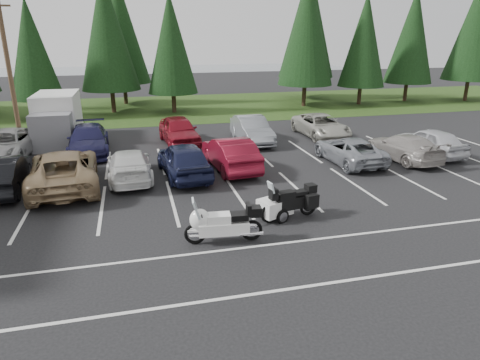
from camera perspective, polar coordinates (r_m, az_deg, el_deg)
name	(u,v)px	position (r m, az deg, el deg)	size (l,w,h in m)	color
ground	(231,206)	(16.73, -1.17, -3.44)	(120.00, 120.00, 0.00)	black
grass_strip	(172,108)	(39.75, -9.09, 9.48)	(80.00, 16.00, 0.01)	#1E3A12
lake_water	(178,76)	(70.77, -8.25, 13.58)	(70.00, 50.00, 0.02)	slate
utility_pole	(8,65)	(27.92, -28.50, 13.30)	(1.60, 0.26, 9.00)	#473321
box_truck	(56,119)	(28.39, -23.33, 7.42)	(2.40, 5.60, 2.90)	silver
stall_markings	(221,189)	(18.56, -2.56, -1.14)	(32.00, 16.00, 0.01)	silver
conifer_3	(31,49)	(37.18, -26.05, 15.41)	(3.87, 3.87, 9.02)	#332316
conifer_4	(107,32)	(38.02, -17.37, 18.37)	(4.80, 4.80, 11.17)	#332316
conifer_5	(171,43)	(36.86, -9.18, 17.55)	(4.14, 4.14, 9.63)	#332316
conifer_6	(307,30)	(40.27, 8.94, 19.20)	(4.93, 4.93, 11.48)	#332316
conifer_7	(364,40)	(42.42, 16.24, 17.47)	(4.27, 4.27, 9.94)	#332316
conifer_8	(412,36)	(46.04, 21.99, 17.39)	(4.53, 4.53, 10.56)	#332316
conifer_9	(477,26)	(48.76, 29.07, 17.52)	(5.19, 5.19, 12.10)	#332316
conifer_back_b	(120,29)	(42.59, -15.72, 18.81)	(4.97, 4.97, 11.58)	#332316
conifer_back_c	(308,22)	(45.39, 9.05, 20.13)	(5.50, 5.50, 12.81)	#332316
car_near_1	(2,174)	(20.61, -29.11, 0.75)	(1.65, 4.73, 1.56)	black
car_near_2	(64,169)	(19.92, -22.44, 1.32)	(2.75, 5.96, 1.66)	#937955
car_near_3	(129,165)	(20.19, -14.53, 1.97)	(1.92, 4.73, 1.37)	silver
car_near_4	(184,159)	(20.09, -7.51, 2.75)	(1.94, 4.83, 1.64)	#161A39
car_near_5	(230,153)	(21.01, -1.30, 3.56)	(1.70, 4.87, 1.60)	maroon
car_near_6	(349,150)	(22.85, 14.33, 3.88)	(2.20, 4.78, 1.33)	gray
car_near_7	(403,147)	(24.23, 20.91, 4.12)	(1.94, 4.77, 1.38)	#9D968F
car_near_8	(430,141)	(25.82, 23.97, 4.72)	(1.77, 4.40, 1.50)	silver
car_far_0	(5,145)	(26.11, -28.80, 4.15)	(2.50, 5.41, 1.50)	beige
car_far_1	(88,140)	(25.38, -19.56, 5.08)	(2.14, 5.26, 1.53)	#1A193F
car_far_2	(179,130)	(26.30, -8.14, 6.56)	(1.94, 4.81, 1.64)	maroon
car_far_3	(252,130)	(26.37, 1.58, 6.71)	(1.67, 4.80, 1.58)	gray
car_far_4	(321,126)	(28.43, 10.74, 7.12)	(2.36, 5.12, 1.42)	#A7A499
touring_motorcycle	(224,220)	(13.61, -2.21, -5.37)	(2.78, 0.86, 1.54)	white
cargo_trailer	(275,209)	(15.50, 4.67, -3.84)	(1.67, 0.94, 0.77)	white
adventure_motorcycle	(290,199)	(15.40, 6.65, -2.49)	(2.55, 0.89, 1.55)	black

